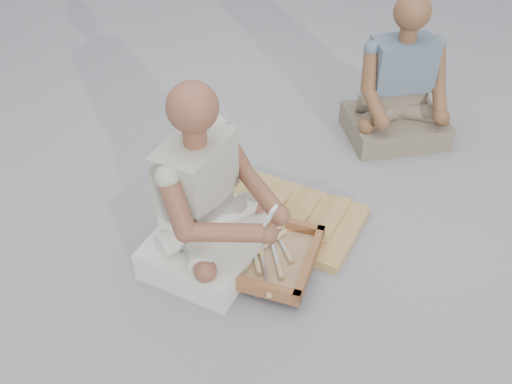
% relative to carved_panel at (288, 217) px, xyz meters
% --- Properties ---
extents(ground, '(60.00, 60.00, 0.00)m').
position_rel_carved_panel_xyz_m(ground, '(-0.09, -0.29, -0.02)').
color(ground, gray).
rests_on(ground, ground).
extents(carved_panel, '(0.75, 0.60, 0.04)m').
position_rel_carved_panel_xyz_m(carved_panel, '(0.00, 0.00, 0.00)').
color(carved_panel, '#A57D3F').
rests_on(carved_panel, ground).
extents(tool_tray, '(0.57, 0.48, 0.07)m').
position_rel_carved_panel_xyz_m(tool_tray, '(-0.10, -0.30, 0.05)').
color(tool_tray, brown).
rests_on(tool_tray, carved_panel).
extents(chisel_0, '(0.07, 0.22, 0.02)m').
position_rel_carved_panel_xyz_m(chisel_0, '(-0.17, -0.46, 0.06)').
color(chisel_0, silver).
rests_on(chisel_0, tool_tray).
extents(chisel_1, '(0.12, 0.20, 0.02)m').
position_rel_carved_panel_xyz_m(chisel_1, '(-0.01, -0.21, 0.07)').
color(chisel_1, silver).
rests_on(chisel_1, tool_tray).
extents(chisel_2, '(0.14, 0.19, 0.02)m').
position_rel_carved_panel_xyz_m(chisel_2, '(-0.14, -0.25, 0.06)').
color(chisel_2, silver).
rests_on(chisel_2, tool_tray).
extents(chisel_3, '(0.10, 0.21, 0.02)m').
position_rel_carved_panel_xyz_m(chisel_3, '(0.03, -0.38, 0.06)').
color(chisel_3, silver).
rests_on(chisel_3, tool_tray).
extents(chisel_4, '(0.09, 0.21, 0.02)m').
position_rel_carved_panel_xyz_m(chisel_4, '(-0.18, -0.14, 0.05)').
color(chisel_4, silver).
rests_on(chisel_4, tool_tray).
extents(chisel_5, '(0.09, 0.21, 0.02)m').
position_rel_carved_panel_xyz_m(chisel_5, '(-0.00, -0.48, 0.06)').
color(chisel_5, silver).
rests_on(chisel_5, tool_tray).
extents(chisel_6, '(0.13, 0.20, 0.02)m').
position_rel_carved_panel_xyz_m(chisel_6, '(0.05, -0.29, 0.05)').
color(chisel_6, silver).
rests_on(chisel_6, tool_tray).
extents(chisel_7, '(0.11, 0.21, 0.02)m').
position_rel_carved_panel_xyz_m(chisel_7, '(-0.18, -0.16, 0.07)').
color(chisel_7, silver).
rests_on(chisel_7, tool_tray).
extents(chisel_8, '(0.18, 0.15, 0.02)m').
position_rel_carved_panel_xyz_m(chisel_8, '(-0.04, -0.17, 0.06)').
color(chisel_8, silver).
rests_on(chisel_8, tool_tray).
extents(chisel_9, '(0.10, 0.21, 0.02)m').
position_rel_carved_panel_xyz_m(chisel_9, '(-0.07, -0.38, 0.06)').
color(chisel_9, silver).
rests_on(chisel_9, tool_tray).
extents(chisel_10, '(0.16, 0.17, 0.02)m').
position_rel_carved_panel_xyz_m(chisel_10, '(-0.09, -0.28, 0.07)').
color(chisel_10, silver).
rests_on(chisel_10, tool_tray).
extents(wood_chip_0, '(0.02, 0.02, 0.00)m').
position_rel_carved_panel_xyz_m(wood_chip_0, '(-0.22, -0.36, -0.02)').
color(wood_chip_0, tan).
rests_on(wood_chip_0, ground).
extents(wood_chip_1, '(0.02, 0.02, 0.00)m').
position_rel_carved_panel_xyz_m(wood_chip_1, '(-0.15, -0.41, -0.02)').
color(wood_chip_1, tan).
rests_on(wood_chip_1, ground).
extents(wood_chip_2, '(0.02, 0.02, 0.00)m').
position_rel_carved_panel_xyz_m(wood_chip_2, '(-0.32, -0.49, -0.02)').
color(wood_chip_2, tan).
rests_on(wood_chip_2, ground).
extents(wood_chip_3, '(0.02, 0.02, 0.00)m').
position_rel_carved_panel_xyz_m(wood_chip_3, '(0.12, -0.12, -0.02)').
color(wood_chip_3, tan).
rests_on(wood_chip_3, ground).
extents(wood_chip_4, '(0.02, 0.02, 0.00)m').
position_rel_carved_panel_xyz_m(wood_chip_4, '(0.24, -0.38, -0.02)').
color(wood_chip_4, tan).
rests_on(wood_chip_4, ground).
extents(wood_chip_5, '(0.02, 0.02, 0.00)m').
position_rel_carved_panel_xyz_m(wood_chip_5, '(-0.21, -0.37, -0.02)').
color(wood_chip_5, tan).
rests_on(wood_chip_5, ground).
extents(wood_chip_6, '(0.02, 0.02, 0.00)m').
position_rel_carved_panel_xyz_m(wood_chip_6, '(-0.39, -0.30, -0.02)').
color(wood_chip_6, tan).
rests_on(wood_chip_6, ground).
extents(wood_chip_7, '(0.02, 0.02, 0.00)m').
position_rel_carved_panel_xyz_m(wood_chip_7, '(-0.03, -0.05, -0.02)').
color(wood_chip_7, tan).
rests_on(wood_chip_7, ground).
extents(wood_chip_8, '(0.02, 0.02, 0.00)m').
position_rel_carved_panel_xyz_m(wood_chip_8, '(-0.43, -0.01, -0.02)').
color(wood_chip_8, tan).
rests_on(wood_chip_8, ground).
extents(wood_chip_9, '(0.02, 0.02, 0.00)m').
position_rel_carved_panel_xyz_m(wood_chip_9, '(0.05, -0.36, -0.02)').
color(wood_chip_9, tan).
rests_on(wood_chip_9, ground).
extents(wood_chip_10, '(0.02, 0.02, 0.00)m').
position_rel_carved_panel_xyz_m(wood_chip_10, '(-0.00, -0.29, -0.02)').
color(wood_chip_10, tan).
rests_on(wood_chip_10, ground).
extents(wood_chip_11, '(0.02, 0.02, 0.00)m').
position_rel_carved_panel_xyz_m(wood_chip_11, '(0.08, -0.08, -0.02)').
color(wood_chip_11, tan).
rests_on(wood_chip_11, ground).
extents(wood_chip_12, '(0.02, 0.02, 0.00)m').
position_rel_carved_panel_xyz_m(wood_chip_12, '(-0.05, -0.47, -0.02)').
color(wood_chip_12, tan).
rests_on(wood_chip_12, ground).
extents(craftsman, '(0.62, 0.63, 0.84)m').
position_rel_carved_panel_xyz_m(craftsman, '(-0.30, -0.29, 0.27)').
color(craftsman, silver).
rests_on(craftsman, ground).
extents(companion, '(0.64, 0.58, 0.81)m').
position_rel_carved_panel_xyz_m(companion, '(0.46, 0.84, 0.25)').
color(companion, '#776955').
rests_on(companion, ground).
extents(mobile_phone, '(0.06, 0.05, 0.10)m').
position_rel_carved_panel_xyz_m(mobile_phone, '(-0.01, -0.42, 0.38)').
color(mobile_phone, silver).
rests_on(mobile_phone, craftsman).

